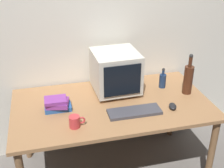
{
  "coord_description": "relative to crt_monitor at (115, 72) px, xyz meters",
  "views": [
    {
      "loc": [
        -0.51,
        -2.06,
        2.0
      ],
      "look_at": [
        0.0,
        0.0,
        0.91
      ],
      "focal_mm": 47.56,
      "sensor_mm": 36.0,
      "label": 1
    }
  ],
  "objects": [
    {
      "name": "keyboard",
      "position": [
        0.05,
        -0.38,
        -0.18
      ],
      "size": [
        0.42,
        0.15,
        0.02
      ],
      "primitive_type": "cube",
      "rotation": [
        0.0,
        0.0,
        -0.01
      ],
      "color": "#3F3F47",
      "rests_on": "desk"
    },
    {
      "name": "crt_monitor",
      "position": [
        0.0,
        0.0,
        0.0
      ],
      "size": [
        0.39,
        0.4,
        0.37
      ],
      "color": "beige",
      "rests_on": "desk"
    },
    {
      "name": "computer_mouse",
      "position": [
        0.38,
        -0.39,
        -0.17
      ],
      "size": [
        0.09,
        0.11,
        0.04
      ],
      "primitive_type": "ellipsoid",
      "rotation": [
        0.0,
        0.0,
        -0.29
      ],
      "color": "black",
      "rests_on": "desk"
    },
    {
      "name": "book_stack",
      "position": [
        -0.53,
        -0.19,
        -0.14
      ],
      "size": [
        0.21,
        0.18,
        0.1
      ],
      "color": "#28569E",
      "rests_on": "desk"
    },
    {
      "name": "bottle_short",
      "position": [
        0.44,
        -0.03,
        -0.12
      ],
      "size": [
        0.06,
        0.06,
        0.19
      ],
      "color": "navy",
      "rests_on": "desk"
    },
    {
      "name": "mug",
      "position": [
        -0.42,
        -0.46,
        -0.15
      ],
      "size": [
        0.12,
        0.08,
        0.09
      ],
      "color": "#CC383D",
      "rests_on": "desk"
    },
    {
      "name": "desk",
      "position": [
        -0.08,
        -0.2,
        -0.27
      ],
      "size": [
        1.63,
        0.89,
        0.73
      ],
      "color": "#9E7047",
      "rests_on": "ground"
    },
    {
      "name": "back_wall",
      "position": [
        -0.08,
        0.31,
        0.33
      ],
      "size": [
        4.0,
        0.08,
        2.5
      ],
      "primitive_type": "cube",
      "color": "silver",
      "rests_on": "ground"
    },
    {
      "name": "bottle_tall",
      "position": [
        0.6,
        -0.18,
        -0.05
      ],
      "size": [
        0.08,
        0.08,
        0.37
      ],
      "color": "#472314",
      "rests_on": "desk"
    }
  ]
}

